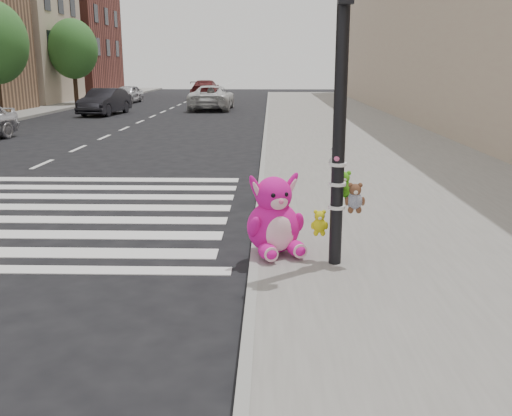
# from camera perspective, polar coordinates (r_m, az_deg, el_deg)

# --- Properties ---
(ground) EXTENTS (120.00, 120.00, 0.00)m
(ground) POSITION_cam_1_polar(r_m,az_deg,el_deg) (6.14, -15.65, -11.96)
(ground) COLOR black
(ground) RESTS_ON ground
(sidewalk_near) EXTENTS (7.00, 80.00, 0.14)m
(sidewalk_near) POSITION_cam_1_polar(r_m,az_deg,el_deg) (15.81, 13.34, 4.36)
(sidewalk_near) COLOR slate
(sidewalk_near) RESTS_ON ground
(curb_edge) EXTENTS (0.12, 80.00, 0.15)m
(curb_edge) POSITION_cam_1_polar(r_m,az_deg,el_deg) (15.47, 0.69, 4.54)
(curb_edge) COLOR gray
(curb_edge) RESTS_ON ground
(bld_far_d) EXTENTS (6.00, 8.00, 10.00)m
(bld_far_d) POSITION_cam_1_polar(r_m,az_deg,el_deg) (43.86, -22.64, 16.16)
(bld_far_d) COLOR tan
(bld_far_d) RESTS_ON ground
(bld_far_e) EXTENTS (6.00, 10.00, 9.00)m
(bld_far_e) POSITION_cam_1_polar(r_m,az_deg,el_deg) (54.11, -17.78, 15.44)
(bld_far_e) COLOR brown
(bld_far_e) RESTS_ON ground
(bld_near) EXTENTS (5.00, 60.00, 10.00)m
(bld_near) POSITION_cam_1_polar(r_m,az_deg,el_deg) (26.83, 21.62, 18.22)
(bld_near) COLOR tan
(bld_near) RESTS_ON ground
(signal_pole) EXTENTS (0.67, 0.49, 4.00)m
(signal_pole) POSITION_cam_1_polar(r_m,az_deg,el_deg) (7.17, 8.44, 7.35)
(signal_pole) COLOR black
(signal_pole) RESTS_ON sidewalk_near
(tree_far_c) EXTENTS (3.20, 3.20, 5.44)m
(tree_far_c) POSITION_cam_1_polar(r_m,az_deg,el_deg) (40.40, -17.85, 14.89)
(tree_far_c) COLOR #382619
(tree_far_c) RESTS_ON sidewalk_far
(pink_bunny) EXTENTS (0.93, 1.01, 1.13)m
(pink_bunny) POSITION_cam_1_polar(r_m,az_deg,el_deg) (7.70, 1.85, -1.29)
(pink_bunny) COLOR #DF1294
(pink_bunny) RESTS_ON sidewalk_near
(red_teddy) EXTENTS (0.16, 0.12, 0.23)m
(red_teddy) POSITION_cam_1_polar(r_m,az_deg,el_deg) (8.02, 1.73, -3.24)
(red_teddy) COLOR #B41234
(red_teddy) RESTS_ON sidewalk_near
(car_dark_far) EXTENTS (2.01, 4.43, 1.41)m
(car_dark_far) POSITION_cam_1_polar(r_m,az_deg,el_deg) (32.55, -14.89, 10.24)
(car_dark_far) COLOR black
(car_dark_far) RESTS_ON ground
(car_white_near) EXTENTS (2.44, 5.25, 1.46)m
(car_white_near) POSITION_cam_1_polar(r_m,az_deg,el_deg) (35.17, -4.45, 10.95)
(car_white_near) COLOR silver
(car_white_near) RESTS_ON ground
(car_maroon_near) EXTENTS (2.11, 5.10, 1.47)m
(car_maroon_near) POSITION_cam_1_polar(r_m,az_deg,el_deg) (47.05, -5.05, 11.74)
(car_maroon_near) COLOR #5C1A1B
(car_maroon_near) RESTS_ON ground
(car_silver_deep) EXTENTS (1.82, 3.85, 1.27)m
(car_silver_deep) POSITION_cam_1_polar(r_m,az_deg,el_deg) (42.54, -12.75, 11.07)
(car_silver_deep) COLOR silver
(car_silver_deep) RESTS_ON ground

